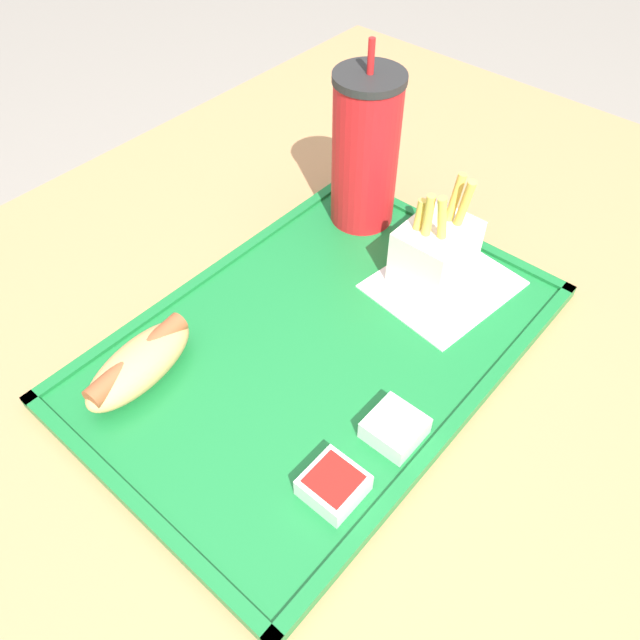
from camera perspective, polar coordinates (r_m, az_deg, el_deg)
ground_plane at (r=1.26m, az=-0.80°, el=-25.83°), size 8.00×8.00×0.00m
dining_table at (r=0.92m, az=-1.04°, el=-19.27°), size 1.33×0.93×0.74m
food_tray at (r=0.62m, az=-0.00°, el=-2.17°), size 0.46×0.32×0.01m
paper_napkin at (r=0.68m, az=11.18°, el=3.18°), size 0.16×0.14×0.00m
soda_cup at (r=0.71m, az=4.16°, el=15.12°), size 0.08×0.08×0.21m
hot_dog_far at (r=0.59m, az=-16.19°, el=-3.82°), size 0.13×0.06×0.04m
fries_carton at (r=0.66m, az=10.49°, el=6.30°), size 0.08×0.06×0.12m
sauce_cup_mayo at (r=0.54m, az=6.74°, el=-9.88°), size 0.05×0.05×0.02m
sauce_cup_ketchup at (r=0.51m, az=1.25°, el=-14.83°), size 0.05×0.05×0.02m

